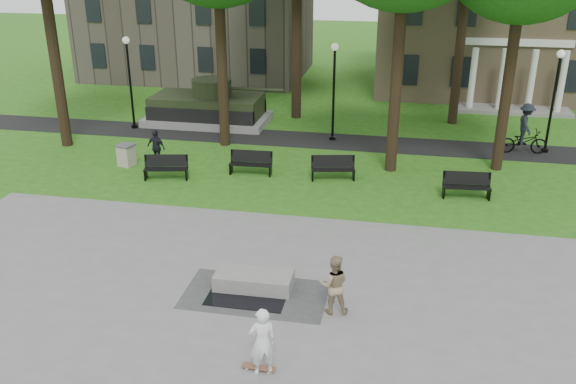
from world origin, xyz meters
name	(u,v)px	position (x,y,z in m)	size (l,w,h in m)	color
ground	(268,255)	(0.00, 0.00, 0.00)	(120.00, 120.00, 0.00)	#255915
plaza	(222,352)	(0.00, -5.00, 0.01)	(22.00, 16.00, 0.02)	gray
footpath	(321,141)	(0.00, 12.00, 0.01)	(44.00, 2.60, 0.01)	black
building_right	(507,21)	(10.00, 26.00, 4.34)	(17.00, 12.00, 8.60)	#9E8460
building_left	(200,24)	(-11.00, 26.50, 3.60)	(15.00, 10.00, 7.20)	#4C443D
lamp_left	(129,75)	(-10.00, 12.30, 2.79)	(0.36, 0.36, 4.73)	black
lamp_mid	(334,84)	(0.50, 12.30, 2.79)	(0.36, 0.36, 4.73)	black
lamp_right	(554,93)	(10.50, 12.30, 2.79)	(0.36, 0.36, 4.73)	black
tank_monument	(208,107)	(-6.46, 14.00, 0.86)	(7.45, 3.40, 2.40)	gray
puddle	(246,298)	(-0.02, -2.57, 0.02)	(2.20, 1.20, 0.00)	black
concrete_block	(254,280)	(0.04, -1.97, 0.24)	(2.20, 1.00, 0.45)	gray
skateboard	(259,368)	(1.02, -5.47, 0.06)	(0.78, 0.20, 0.07)	brown
skateboarder	(262,342)	(1.15, -5.57, 0.88)	(0.63, 0.41, 1.73)	white
friend_watching	(334,285)	(2.42, -2.78, 0.85)	(0.81, 0.63, 1.66)	#978261
pedestrian_walker	(156,147)	(-6.65, 7.23, 0.80)	(0.93, 0.39, 1.59)	black
cyclist	(524,133)	(9.41, 11.92, 0.96)	(2.24, 1.29, 2.35)	black
park_bench_0	(167,167)	(-5.58, 5.68, 0.52)	(1.85, 0.87, 1.00)	black
park_bench_1	(251,162)	(-2.28, 6.89, 0.52)	(1.82, 0.60, 1.00)	black
park_bench_2	(333,167)	(1.21, 6.95, 0.52)	(1.85, 0.88, 1.00)	black
park_bench_3	(467,185)	(6.46, 6.00, 0.52)	(1.83, 0.66, 1.00)	black
trash_bin	(126,155)	(-7.90, 6.85, 0.49)	(0.81, 0.81, 0.96)	#B8A897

